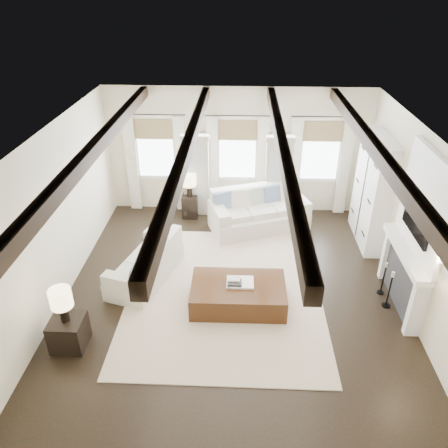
{
  "coord_description": "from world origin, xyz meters",
  "views": [
    {
      "loc": [
        0.12,
        -6.62,
        5.45
      ],
      "look_at": [
        -0.21,
        0.88,
        1.15
      ],
      "focal_mm": 35.0,
      "sensor_mm": 36.0,
      "label": 1
    }
  ],
  "objects_px": {
    "ottoman": "(238,295)",
    "side_table_back": "(190,206)",
    "sofa_back": "(258,212)",
    "side_table_front": "(69,332)",
    "sofa_left": "(148,265)"
  },
  "relations": [
    {
      "from": "ottoman",
      "to": "side_table_back",
      "type": "relative_size",
      "value": 3.01
    },
    {
      "from": "sofa_back",
      "to": "side_table_front",
      "type": "xyz_separation_m",
      "value": [
        -3.24,
        -4.14,
        -0.13
      ]
    },
    {
      "from": "sofa_back",
      "to": "side_table_front",
      "type": "relative_size",
      "value": 4.64
    },
    {
      "from": "sofa_back",
      "to": "sofa_left",
      "type": "relative_size",
      "value": 1.22
    },
    {
      "from": "side_table_front",
      "to": "side_table_back",
      "type": "relative_size",
      "value": 0.94
    },
    {
      "from": "sofa_left",
      "to": "side_table_back",
      "type": "height_order",
      "value": "sofa_left"
    },
    {
      "from": "sofa_left",
      "to": "side_table_back",
      "type": "xyz_separation_m",
      "value": [
        0.56,
        2.69,
        -0.04
      ]
    },
    {
      "from": "side_table_back",
      "to": "side_table_front",
      "type": "bearing_deg",
      "value": -108.24
    },
    {
      "from": "ottoman",
      "to": "sofa_back",
      "type": "bearing_deg",
      "value": 81.2
    },
    {
      "from": "sofa_back",
      "to": "side_table_back",
      "type": "height_order",
      "value": "sofa_back"
    },
    {
      "from": "sofa_left",
      "to": "ottoman",
      "type": "height_order",
      "value": "sofa_left"
    },
    {
      "from": "ottoman",
      "to": "side_table_back",
      "type": "xyz_separation_m",
      "value": [
        -1.29,
        3.44,
        0.06
      ]
    },
    {
      "from": "side_table_back",
      "to": "ottoman",
      "type": "bearing_deg",
      "value": -69.46
    },
    {
      "from": "sofa_left",
      "to": "side_table_back",
      "type": "relative_size",
      "value": 3.57
    },
    {
      "from": "sofa_back",
      "to": "ottoman",
      "type": "xyz_separation_m",
      "value": [
        -0.44,
        -2.97,
        -0.17
      ]
    }
  ]
}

